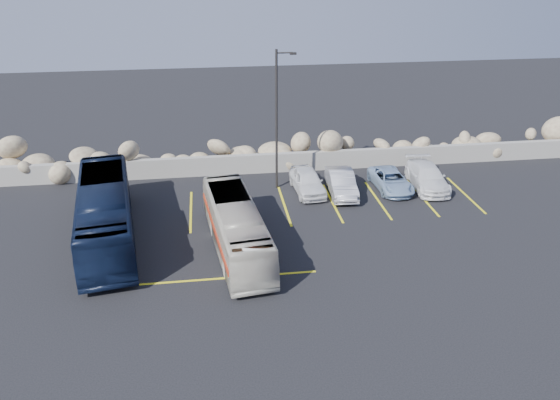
{
  "coord_description": "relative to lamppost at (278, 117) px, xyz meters",
  "views": [
    {
      "loc": [
        -1.32,
        -19.73,
        13.01
      ],
      "look_at": [
        1.94,
        4.0,
        1.77
      ],
      "focal_mm": 35.0,
      "sensor_mm": 36.0,
      "label": 1
    }
  ],
  "objects": [
    {
      "name": "car_c",
      "position": [
        8.72,
        -1.11,
        -3.65
      ],
      "size": [
        2.15,
        4.58,
        1.29
      ],
      "primitive_type": "imported",
      "rotation": [
        0.0,
        0.0,
        -0.08
      ],
      "color": "white",
      "rests_on": "ground"
    },
    {
      "name": "vintage_bus",
      "position": [
        -2.85,
        -6.89,
        -3.11
      ],
      "size": [
        2.96,
        8.67,
        2.37
      ],
      "primitive_type": "imported",
      "rotation": [
        0.0,
        0.0,
        0.12
      ],
      "color": "beige",
      "rests_on": "ground"
    },
    {
      "name": "tour_coach",
      "position": [
        -8.97,
        -5.03,
        -2.88
      ],
      "size": [
        3.84,
        10.37,
        2.82
      ],
      "primitive_type": "imported",
      "rotation": [
        0.0,
        0.0,
        0.15
      ],
      "color": "black",
      "rests_on": "ground"
    },
    {
      "name": "seawall",
      "position": [
        -2.56,
        2.5,
        -3.7
      ],
      "size": [
        60.0,
        0.4,
        1.2
      ],
      "primitive_type": "cube",
      "color": "#99968B",
      "rests_on": "ground"
    },
    {
      "name": "car_a",
      "position": [
        1.62,
        -0.84,
        -3.64
      ],
      "size": [
        1.82,
        3.97,
        1.32
      ],
      "primitive_type": "imported",
      "rotation": [
        0.0,
        0.0,
        0.07
      ],
      "color": "white",
      "rests_on": "ground"
    },
    {
      "name": "lamppost",
      "position": [
        0.0,
        0.0,
        0.0
      ],
      "size": [
        1.14,
        0.18,
        8.0
      ],
      "color": "#312E2C",
      "rests_on": "ground"
    },
    {
      "name": "riprap_pile",
      "position": [
        -2.56,
        3.7,
        -3.0
      ],
      "size": [
        54.0,
        2.8,
        2.6
      ],
      "primitive_type": null,
      "color": "#9A8064",
      "rests_on": "ground"
    },
    {
      "name": "car_d",
      "position": [
        6.52,
        -1.12,
        -3.75
      ],
      "size": [
        1.96,
        3.98,
        1.09
      ],
      "primitive_type": "imported",
      "rotation": [
        0.0,
        0.0,
        0.04
      ],
      "color": "#93B0D0",
      "rests_on": "ground"
    },
    {
      "name": "car_b",
      "position": [
        3.5,
        -1.35,
        -3.64
      ],
      "size": [
        1.65,
        4.07,
        1.32
      ],
      "primitive_type": "imported",
      "rotation": [
        0.0,
        0.0,
        -0.07
      ],
      "color": "#B9B9BF",
      "rests_on": "ground"
    },
    {
      "name": "ground",
      "position": [
        -2.56,
        -9.5,
        -4.3
      ],
      "size": [
        90.0,
        90.0,
        0.0
      ],
      "primitive_type": "plane",
      "color": "black",
      "rests_on": "ground"
    },
    {
      "name": "parking_lines",
      "position": [
        2.09,
        -3.93,
        -4.29
      ],
      "size": [
        18.16,
        9.36,
        0.01
      ],
      "color": "yellow",
      "rests_on": "ground"
    }
  ]
}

